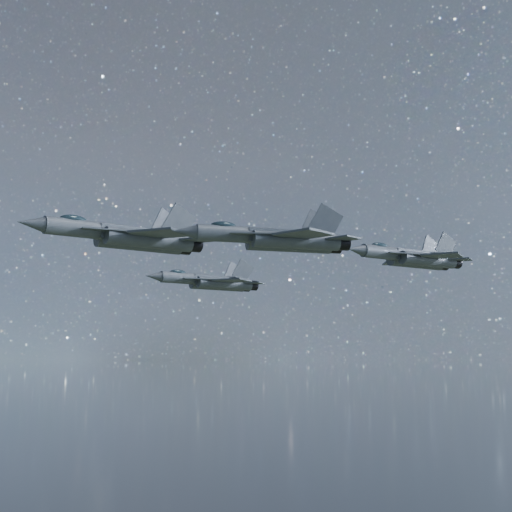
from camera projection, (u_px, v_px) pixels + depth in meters
jet_lead at (130, 237)px, 66.09m from camera, size 18.11×12.81×4.59m
jet_left at (212, 282)px, 94.21m from camera, size 16.40×11.72×4.19m
jet_right at (279, 239)px, 63.50m from camera, size 16.77×11.37×4.22m
jet_slot at (413, 258)px, 85.02m from camera, size 17.41×12.42×4.45m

